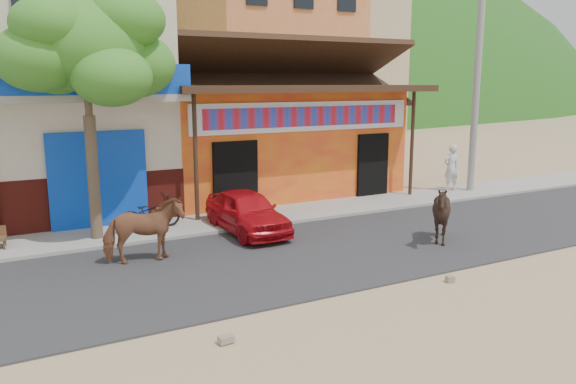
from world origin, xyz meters
name	(u,v)px	position (x,y,z in m)	size (l,w,h in m)	color
ground	(393,285)	(0.00, 0.00, 0.00)	(120.00, 120.00, 0.00)	#9E825B
road	(326,250)	(0.00, 2.50, 0.02)	(60.00, 5.00, 0.04)	#28282B
sidewalk	(262,217)	(0.00, 6.00, 0.06)	(60.00, 2.00, 0.12)	gray
dance_club	(264,141)	(2.00, 10.00, 1.80)	(8.00, 6.00, 3.60)	orange
cafe_building	(33,96)	(-5.50, 10.00, 3.50)	(7.00, 6.00, 7.00)	beige
apartment_front	(267,47)	(9.00, 24.00, 6.00)	(9.00, 9.00, 12.00)	#CC723F
apartment_rear	(336,68)	(18.00, 30.00, 5.00)	(8.00, 8.00, 10.00)	tan
hillside	(38,15)	(0.00, 70.00, 12.00)	(100.00, 40.00, 24.00)	#194C14
tree	(89,116)	(-4.60, 5.80, 3.12)	(3.00, 3.00, 6.00)	#2D721E
utility_pole	(477,75)	(8.20, 6.00, 4.12)	(0.24, 0.24, 8.00)	gray
cow_tan	(144,231)	(-3.98, 3.57, 0.75)	(0.77, 1.68, 1.42)	brown
cow_dark	(442,214)	(2.77, 1.68, 0.76)	(1.17, 1.31, 1.45)	black
red_car	(247,211)	(-1.00, 4.80, 0.60)	(1.31, 3.27, 1.11)	#B90D15
scooter	(150,213)	(-3.22, 5.99, 0.56)	(0.58, 1.66, 0.87)	black
pedestrian	(451,168)	(7.51, 6.28, 0.94)	(0.60, 0.39, 1.64)	silver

